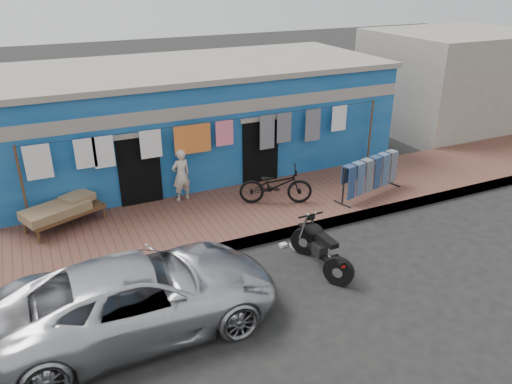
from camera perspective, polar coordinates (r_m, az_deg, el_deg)
name	(u,v)px	position (r m, az deg, el deg)	size (l,w,h in m)	color
ground	(296,276)	(10.85, 4.56, -9.51)	(80.00, 80.00, 0.00)	black
sidewalk	(240,213)	(13.11, -1.86, -2.46)	(28.00, 3.00, 0.25)	brown
curb	(264,238)	(11.94, 0.92, -5.29)	(28.00, 0.10, 0.25)	gray
building	(189,118)	(16.05, -7.68, 8.39)	(12.20, 5.20, 3.36)	#124C8E
neighbor_right	(452,80)	(21.87, 21.45, 11.78)	(6.00, 5.00, 3.80)	#9E9384
clothesline	(207,141)	(13.42, -5.57, 5.88)	(10.06, 0.06, 2.10)	brown
car	(142,295)	(9.27, -12.94, -11.37)	(2.29, 5.05, 1.42)	silver
seated_person	(181,175)	(13.43, -8.56, 1.91)	(0.52, 0.35, 1.44)	beige
bicycle	(276,181)	(13.16, 2.27, 1.23)	(0.68, 1.91, 1.24)	black
motorcycle	(321,246)	(10.85, 7.46, -6.17)	(0.62, 1.72, 1.11)	black
charpoy	(65,214)	(12.95, -21.02, -2.33)	(2.12, 1.58, 0.65)	brown
jeans_rack	(370,176)	(14.05, 12.87, 1.82)	(2.33, 1.02, 1.10)	black
litter_a	(283,245)	(11.85, 3.13, -6.07)	(0.17, 0.13, 0.07)	silver
litter_b	(298,241)	(12.02, 4.79, -5.64)	(0.17, 0.12, 0.08)	silver
litter_c	(295,246)	(11.83, 4.50, -6.15)	(0.22, 0.17, 0.09)	silver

